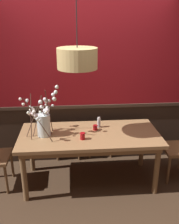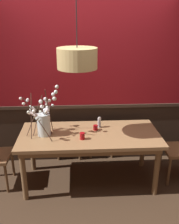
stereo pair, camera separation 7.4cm
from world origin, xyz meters
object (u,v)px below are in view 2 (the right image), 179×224
pendant_lamp (77,58)px  dining_table (90,139)px  candle_holder_nearer_center (95,128)px  chair_far_side_left (69,126)px  vase_with_blossoms (43,121)px  candle_holder_nearer_edge (82,136)px  condiment_bottle (99,123)px  chair_far_side_right (100,123)px

pendant_lamp → dining_table: bearing=13.3°
candle_holder_nearer_center → dining_table: bearing=-129.6°
chair_far_side_left → candle_holder_nearer_center: chair_far_side_left is taller
vase_with_blossoms → pendant_lamp: pendant_lamp is taller
vase_with_blossoms → chair_far_side_left: bearing=69.0°
chair_far_side_left → pendant_lamp: (0.14, -0.87, 1.26)m
chair_far_side_left → candle_holder_nearer_edge: 1.05m
dining_table → pendant_lamp: pendant_lamp is taller
vase_with_blossoms → pendant_lamp: bearing=-5.4°
chair_far_side_left → vase_with_blossoms: (-0.32, -0.83, 0.45)m
dining_table → vase_with_blossoms: 0.67m
vase_with_blossoms → condiment_bottle: bearing=13.9°
dining_table → pendant_lamp: (-0.15, -0.03, 1.09)m
dining_table → vase_with_blossoms: (-0.61, 0.01, 0.28)m
chair_far_side_right → pendant_lamp: size_ratio=0.72×
pendant_lamp → chair_far_side_left: bearing=99.3°
condiment_bottle → pendant_lamp: bearing=-142.2°
condiment_bottle → vase_with_blossoms: bearing=-166.1°
vase_with_blossoms → candle_holder_nearer_edge: vase_with_blossoms is taller
vase_with_blossoms → candle_holder_nearer_center: 0.72m
condiment_bottle → pendant_lamp: (-0.30, -0.23, 0.94)m
dining_table → chair_far_side_left: size_ratio=2.12×
candle_holder_nearer_edge → pendant_lamp: pendant_lamp is taller
dining_table → chair_far_side_left: 0.90m
chair_far_side_right → vase_with_blossoms: 1.27m
pendant_lamp → candle_holder_nearer_edge: bearing=-69.8°
candle_holder_nearer_center → candle_holder_nearer_edge: 0.33m
dining_table → chair_far_side_right: chair_far_side_right is taller
dining_table → candle_holder_nearer_edge: bearing=-123.0°
vase_with_blossoms → condiment_bottle: (0.76, 0.19, -0.12)m
dining_table → vase_with_blossoms: size_ratio=2.75×
dining_table → candle_holder_nearer_edge: 0.23m
chair_far_side_right → candle_holder_nearer_center: (-0.14, -0.75, 0.27)m
candle_holder_nearer_center → pendant_lamp: (-0.24, -0.14, 0.97)m
candle_holder_nearer_edge → chair_far_side_right: bearing=71.7°
chair_far_side_right → dining_table: bearing=-105.2°
condiment_bottle → chair_far_side_right: bearing=82.8°
dining_table → chair_far_side_right: 0.90m
candle_holder_nearer_edge → condiment_bottle: size_ratio=0.59×
candle_holder_nearer_edge → dining_table: bearing=57.0°
vase_with_blossoms → pendant_lamp: size_ratio=0.53×
dining_table → condiment_bottle: 0.29m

